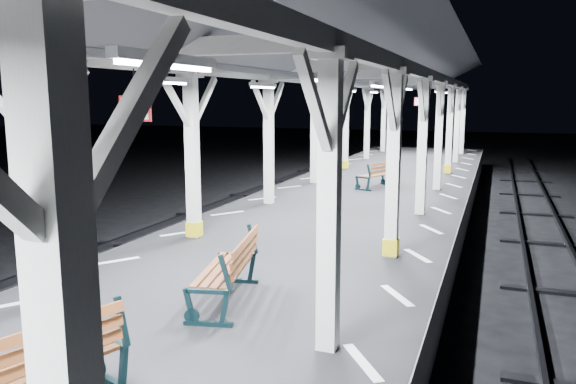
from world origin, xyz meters
The scene contains 9 objects.
ground centered at (0.00, 0.00, 0.00)m, with size 120.00×120.00×0.00m, color black.
platform centered at (0.00, 0.00, 0.50)m, with size 6.00×50.00×1.00m, color black.
hazard_stripes_left centered at (-2.45, 0.00, 1.00)m, with size 1.00×48.00×0.01m, color silver.
hazard_stripes_right centered at (2.45, 0.00, 1.00)m, with size 1.00×48.00×0.01m, color silver.
track_left centered at (-5.00, 0.00, 0.08)m, with size 2.20×60.00×0.16m.
canopy centered at (0.00, -0.02, 4.56)m, with size 5.40×49.00×4.65m.
bench_near centered at (0.05, -4.40, 1.52)m, with size 1.20×1.92×0.98m.
bench_mid centered at (0.35, -1.07, 1.50)m, with size 1.00×1.84×0.94m.
bench_far centered at (0.24, 9.64, 1.45)m, with size 1.06×1.65×0.84m.
Camera 1 is at (3.67, -7.76, 3.80)m, focal length 35.00 mm.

